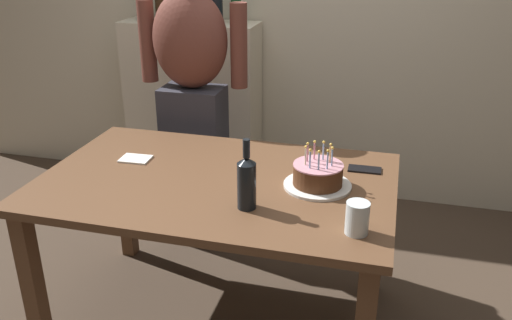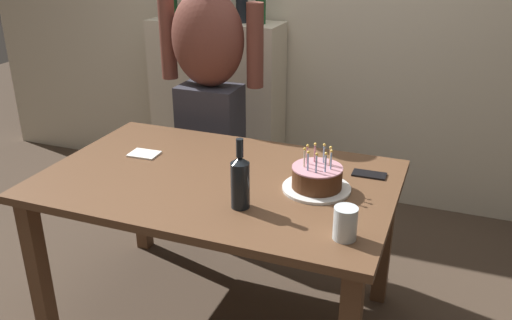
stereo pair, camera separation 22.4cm
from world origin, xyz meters
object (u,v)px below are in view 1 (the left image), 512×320
wine_bottle (247,181)px  napkin_stack (136,159)px  cell_phone (365,169)px  birthday_cake (318,176)px  water_glass_near (357,218)px  person_man_bearded (193,96)px

wine_bottle → napkin_stack: 0.71m
cell_phone → wine_bottle: bearing=-132.1°
birthday_cake → water_glass_near: (0.19, -0.33, 0.01)m
birthday_cake → water_glass_near: size_ratio=2.37×
wine_bottle → napkin_stack: (-0.62, 0.31, -0.11)m
cell_phone → person_man_bearded: person_man_bearded is taller
napkin_stack → person_man_bearded: (0.05, 0.61, 0.13)m
cell_phone → napkin_stack: size_ratio=1.06×
water_glass_near → person_man_bearded: person_man_bearded is taller
birthday_cake → cell_phone: birthday_cake is taller
water_glass_near → person_man_bearded: 1.42m
wine_bottle → cell_phone: (0.41, 0.47, -0.11)m
water_glass_near → napkin_stack: 1.12m
water_glass_near → birthday_cake: bearing=119.7°
birthday_cake → person_man_bearded: person_man_bearded is taller
birthday_cake → wine_bottle: size_ratio=1.01×
wine_bottle → birthday_cake: bearing=47.1°
birthday_cake → napkin_stack: birthday_cake is taller
person_man_bearded → wine_bottle: bearing=121.6°
wine_bottle → cell_phone: wine_bottle is taller
wine_bottle → cell_phone: 0.63m
birthday_cake → person_man_bearded: (-0.80, 0.68, 0.09)m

